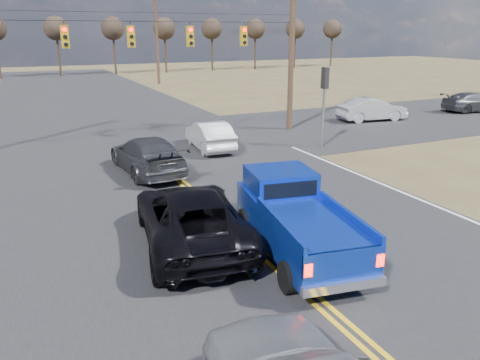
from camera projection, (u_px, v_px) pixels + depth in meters
name	position (u px, v px, depth m)	size (l,w,h in m)	color
ground	(371.00, 350.00, 8.51)	(160.00, 160.00, 0.00)	brown
road_main	(190.00, 190.00, 17.13)	(14.00, 120.00, 0.02)	#28282B
road_cross	(138.00, 144.00, 24.04)	(120.00, 12.00, 0.02)	#28282B
signal_gantry	(143.00, 42.00, 22.52)	(19.60, 4.83, 10.00)	#473323
utility_poles	(136.00, 38.00, 21.58)	(19.60, 58.32, 10.00)	#473323
treeline	(99.00, 29.00, 30.03)	(87.00, 117.80, 7.40)	#33261C
pickup_truck	(295.00, 219.00, 12.05)	(2.72, 5.36, 1.92)	black
black_suv	(191.00, 217.00, 12.56)	(2.58, 5.60, 1.56)	black
white_car_queue	(210.00, 135.00, 22.87)	(1.47, 4.23, 1.39)	silver
dgrey_car_queue	(147.00, 155.00, 19.05)	(2.06, 5.08, 1.47)	#37383D
cross_car_east_near	(372.00, 109.00, 30.11)	(4.49, 1.57, 1.48)	#ABAEB3
cross_car_east_far	(474.00, 102.00, 33.57)	(4.74, 1.93, 1.38)	#393A3F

